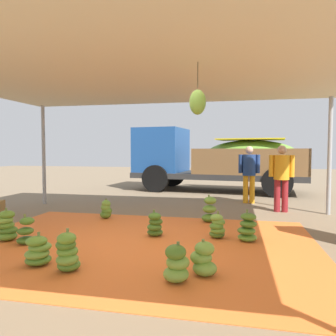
{
  "coord_description": "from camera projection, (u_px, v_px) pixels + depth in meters",
  "views": [
    {
      "loc": [
        1.61,
        -5.01,
        1.55
      ],
      "look_at": [
        -0.0,
        2.63,
        1.11
      ],
      "focal_mm": 34.43,
      "sensor_mm": 36.0,
      "label": 1
    }
  ],
  "objects": [
    {
      "name": "cargo_truck_main",
      "position": [
        213.0,
        158.0,
        12.16
      ],
      "size": [
        6.48,
        2.97,
        2.4
      ],
      "color": "#2D2D2D",
      "rests_on": "ground"
    },
    {
      "name": "banana_bunch_10",
      "position": [
        203.0,
        259.0,
        3.98
      ],
      "size": [
        0.42,
        0.42,
        0.44
      ],
      "color": "#75A83D",
      "rests_on": "tarp_orange"
    },
    {
      "name": "ground_plane",
      "position": [
        171.0,
        211.0,
        8.24
      ],
      "size": [
        40.0,
        40.0,
        0.0
      ],
      "primitive_type": "plane",
      "color": "#7F6B51"
    },
    {
      "name": "worker_1",
      "position": [
        281.0,
        173.0,
        8.03
      ],
      "size": [
        0.61,
        0.37,
        1.67
      ],
      "color": "maroon",
      "rests_on": "ground"
    },
    {
      "name": "banana_bunch_6",
      "position": [
        26.0,
        232.0,
        5.27
      ],
      "size": [
        0.33,
        0.33,
        0.5
      ],
      "color": "#477523",
      "rests_on": "tarp_orange"
    },
    {
      "name": "banana_bunch_2",
      "position": [
        209.0,
        210.0,
        6.91
      ],
      "size": [
        0.39,
        0.4,
        0.58
      ],
      "color": "#518428",
      "rests_on": "tarp_orange"
    },
    {
      "name": "tarp_orange",
      "position": [
        135.0,
        244.0,
        5.31
      ],
      "size": [
        5.9,
        4.38,
        0.01
      ],
      "primitive_type": "cube",
      "color": "orange",
      "rests_on": "ground"
    },
    {
      "name": "worker_0",
      "position": [
        249.0,
        170.0,
        9.36
      ],
      "size": [
        0.61,
        0.37,
        1.66
      ],
      "color": "orange",
      "rests_on": "ground"
    },
    {
      "name": "banana_bunch_5",
      "position": [
        155.0,
        225.0,
        5.75
      ],
      "size": [
        0.37,
        0.39,
        0.48
      ],
      "color": "#477523",
      "rests_on": "tarp_orange"
    },
    {
      "name": "banana_bunch_9",
      "position": [
        248.0,
        228.0,
        5.43
      ],
      "size": [
        0.45,
        0.45,
        0.54
      ],
      "color": "#60932D",
      "rests_on": "tarp_orange"
    },
    {
      "name": "banana_bunch_3",
      "position": [
        217.0,
        227.0,
        5.63
      ],
      "size": [
        0.36,
        0.38,
        0.48
      ],
      "color": "#477523",
      "rests_on": "tarp_orange"
    },
    {
      "name": "banana_bunch_4",
      "position": [
        106.0,
        210.0,
        7.26
      ],
      "size": [
        0.33,
        0.31,
        0.45
      ],
      "color": "#518428",
      "rests_on": "tarp_orange"
    },
    {
      "name": "banana_bunch_1",
      "position": [
        7.0,
        226.0,
        5.5
      ],
      "size": [
        0.45,
        0.46,
        0.56
      ],
      "color": "#60932D",
      "rests_on": "tarp_orange"
    },
    {
      "name": "banana_bunch_8",
      "position": [
        67.0,
        253.0,
        4.08
      ],
      "size": [
        0.41,
        0.43,
        0.55
      ],
      "color": "#518428",
      "rests_on": "tarp_orange"
    },
    {
      "name": "banana_bunch_7",
      "position": [
        38.0,
        251.0,
        4.32
      ],
      "size": [
        0.46,
        0.46,
        0.44
      ],
      "color": "#518428",
      "rests_on": "tarp_orange"
    },
    {
      "name": "banana_bunch_0",
      "position": [
        176.0,
        264.0,
        3.77
      ],
      "size": [
        0.39,
        0.4,
        0.47
      ],
      "color": "#75A83D",
      "rests_on": "tarp_orange"
    },
    {
      "name": "tent_canopy",
      "position": [
        133.0,
        71.0,
        5.07
      ],
      "size": [
        8.0,
        7.0,
        2.87
      ],
      "color": "#9EA0A5",
      "rests_on": "ground"
    }
  ]
}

